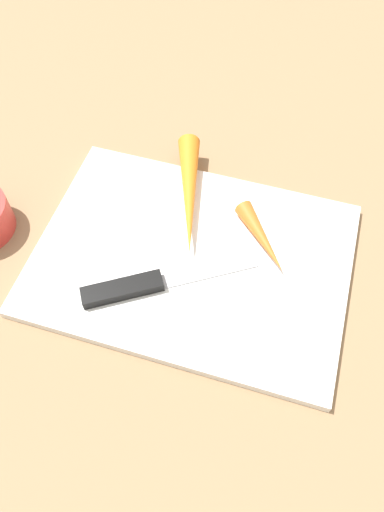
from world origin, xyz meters
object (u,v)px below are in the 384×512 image
(knife, at_px, (134,287))
(carrot_short, at_px, (262,238))
(cutting_board, at_px, (192,259))
(carrot_long, at_px, (189,194))

(knife, height_order, carrot_short, carrot_short)
(carrot_short, bearing_deg, knife, -90.22)
(cutting_board, distance_m, carrot_long, 0.08)
(cutting_board, xyz_separation_m, carrot_long, (0.03, -0.08, 0.02))
(carrot_short, bearing_deg, cutting_board, -101.02)
(knife, xyz_separation_m, carrot_short, (-0.12, -0.10, 0.01))
(cutting_board, bearing_deg, carrot_short, -151.10)
(cutting_board, relative_size, carrot_short, 3.61)
(carrot_long, height_order, carrot_short, carrot_long)
(cutting_board, height_order, carrot_long, carrot_long)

